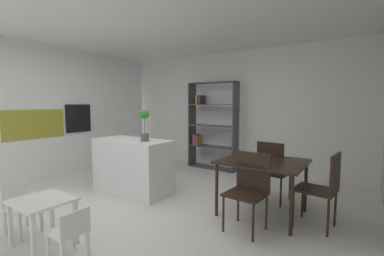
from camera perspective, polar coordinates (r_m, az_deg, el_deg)
ground_plane at (r=4.19m, az=-12.21°, el=-16.03°), size 8.66×8.66×0.00m
ceiling_slab at (r=4.09m, az=-13.03°, el=22.35°), size 6.31×5.88×0.06m
back_partition at (r=6.27m, az=7.15°, el=3.75°), size 6.31×0.06×2.69m
tall_cabinet_run_left at (r=6.24m, az=-30.48°, el=3.04°), size 0.62×5.30×2.69m
cabinet_niche_splashback at (r=5.86m, az=-31.15°, el=0.68°), size 0.01×1.14×0.57m
built_in_oven at (r=6.28m, az=-23.60°, el=2.00°), size 0.06×0.58×0.61m
kitchen_island at (r=4.64m, az=-12.87°, el=-8.06°), size 1.36×0.63×0.91m
potted_plant_on_island at (r=4.28m, az=-10.34°, el=1.21°), size 0.16×0.16×0.52m
open_bookshelf at (r=6.11m, az=4.12°, el=0.67°), size 1.18×0.33×2.01m
child_table at (r=3.29m, az=-29.85°, el=-14.81°), size 0.58×0.51×0.52m
child_chair_left at (r=3.77m, az=-33.53°, el=-13.80°), size 0.36×0.36×0.62m
child_chair_right at (r=2.92m, az=-25.04°, el=-19.85°), size 0.30×0.30×0.53m
dining_table at (r=3.72m, az=15.16°, el=-7.96°), size 1.09×0.93×0.75m
dining_chair_far at (r=4.20m, az=17.17°, el=-8.26°), size 0.44×0.49×0.95m
dining_chair_near at (r=3.31m, az=12.43°, el=-11.93°), size 0.47×0.45×0.92m
dining_chair_window_side at (r=3.58m, az=26.97°, el=-10.97°), size 0.50×0.46×0.94m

